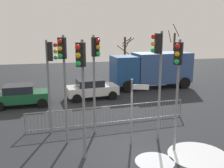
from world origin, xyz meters
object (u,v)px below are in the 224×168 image
at_px(traffic_light_rear_left, 81,74).
at_px(direction_sign_post, 133,109).
at_px(traffic_light_mid_right, 158,62).
at_px(traffic_light_rear_right, 50,66).
at_px(traffic_light_mid_left, 95,63).
at_px(bare_tree_left, 125,54).
at_px(traffic_light_foreground_left, 178,72).
at_px(car_white_far, 92,88).
at_px(car_green_trailing, 21,95).
at_px(traffic_light_foreground_right, 63,66).
at_px(bare_tree_centre, 174,51).
at_px(delivery_truck, 152,68).

bearing_deg(traffic_light_rear_left, direction_sign_post, -129.10).
relative_size(traffic_light_mid_right, traffic_light_rear_right, 1.09).
relative_size(traffic_light_mid_left, bare_tree_left, 1.15).
distance_m(traffic_light_foreground_left, traffic_light_rear_right, 5.99).
bearing_deg(traffic_light_rear_left, car_white_far, -71.28).
distance_m(traffic_light_rear_left, car_green_trailing, 9.40).
relative_size(traffic_light_foreground_right, car_green_trailing, 1.28).
bearing_deg(direction_sign_post, bare_tree_centre, 79.94).
relative_size(traffic_light_rear_left, bare_tree_centre, 0.85).
bearing_deg(traffic_light_foreground_left, direction_sign_post, 5.09).
xyz_separation_m(bare_tree_left, bare_tree_centre, (5.94, -0.13, 0.20)).
bearing_deg(car_white_far, traffic_light_mid_left, -102.63).
height_order(car_green_trailing, delivery_truck, delivery_truck).
bearing_deg(delivery_truck, traffic_light_rear_right, 41.06).
relative_size(direction_sign_post, bare_tree_centre, 0.54).
bearing_deg(car_white_far, car_green_trailing, -176.44).
bearing_deg(traffic_light_rear_left, traffic_light_foreground_right, -40.23).
bearing_deg(bare_tree_left, traffic_light_rear_right, -117.60).
bearing_deg(bare_tree_centre, car_green_trailing, -147.97).
bearing_deg(traffic_light_foreground_right, traffic_light_mid_right, -162.70).
bearing_deg(traffic_light_foreground_right, traffic_light_rear_right, -46.52).
bearing_deg(car_green_trailing, delivery_truck, 14.24).
bearing_deg(traffic_light_mid_right, traffic_light_mid_left, 58.98).
relative_size(traffic_light_rear_right, car_green_trailing, 1.21).
height_order(traffic_light_foreground_left, traffic_light_foreground_right, traffic_light_foreground_right).
height_order(traffic_light_foreground_left, bare_tree_centre, bare_tree_centre).
distance_m(traffic_light_rear_left, bare_tree_left, 19.90).
xyz_separation_m(traffic_light_foreground_left, bare_tree_centre, (8.98, 18.58, -0.99)).
distance_m(traffic_light_mid_left, car_white_far, 7.29).
xyz_separation_m(traffic_light_foreground_right, bare_tree_left, (7.56, 16.98, -1.30)).
relative_size(traffic_light_mid_left, car_green_trailing, 1.27).
distance_m(traffic_light_foreground_left, car_green_trailing, 11.44).
bearing_deg(car_white_far, traffic_light_foreground_left, -82.87).
height_order(traffic_light_rear_left, bare_tree_centre, bare_tree_centre).
xyz_separation_m(traffic_light_rear_right, car_white_far, (2.86, 6.10, -2.68)).
xyz_separation_m(traffic_light_mid_right, delivery_truck, (3.89, 10.42, -2.00)).
height_order(traffic_light_mid_left, traffic_light_foreground_right, traffic_light_foreground_right).
distance_m(traffic_light_mid_right, traffic_light_mid_left, 2.96).
bearing_deg(traffic_light_foreground_left, car_white_far, -37.38).
bearing_deg(car_green_trailing, traffic_light_foreground_right, -70.84).
bearing_deg(bare_tree_centre, traffic_light_foreground_left, -115.80).
distance_m(traffic_light_rear_right, direction_sign_post, 4.48).
bearing_deg(traffic_light_foreground_right, delivery_truck, -106.00).
relative_size(car_green_trailing, delivery_truck, 0.54).
bearing_deg(traffic_light_rear_right, direction_sign_post, 64.45).
distance_m(traffic_light_mid_right, delivery_truck, 11.30).
distance_m(direction_sign_post, car_green_trailing, 9.37).
distance_m(traffic_light_rear_right, car_white_far, 7.25).
relative_size(car_green_trailing, car_white_far, 0.98).
height_order(car_white_far, bare_tree_left, bare_tree_left).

